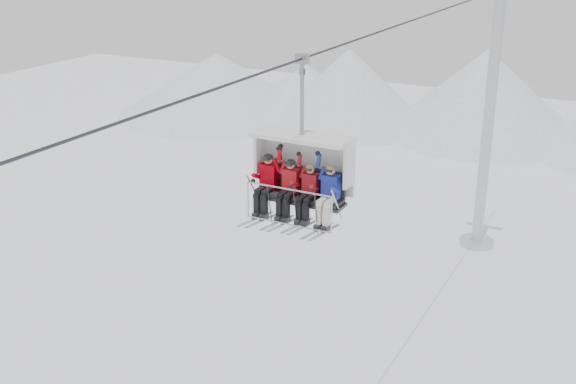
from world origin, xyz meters
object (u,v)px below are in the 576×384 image
at_px(skier_far_left, 267,182).
at_px(lift_tower_right, 486,141).
at_px(skier_far_right, 329,193).
at_px(skier_center_right, 308,191).
at_px(chairlift_carrier, 304,165).
at_px(skier_center_left, 289,187).

bearing_deg(skier_far_left, lift_tower_right, 87.69).
bearing_deg(skier_far_right, skier_center_right, -179.01).
bearing_deg(chairlift_carrier, lift_tower_right, 90.00).
height_order(skier_far_left, skier_center_left, skier_far_left).
relative_size(chairlift_carrier, skier_center_left, 2.36).
bearing_deg(skier_center_right, chairlift_carrier, 131.84).
bearing_deg(lift_tower_right, chairlift_carrier, -90.00).
relative_size(lift_tower_right, skier_far_right, 7.99).
xyz_separation_m(chairlift_carrier, skier_center_left, (-0.25, -0.31, -0.49)).
bearing_deg(lift_tower_right, skier_far_left, -92.31).
height_order(skier_center_right, skier_far_right, skier_far_right).
bearing_deg(skier_far_left, skier_center_right, -0.63).
xyz_separation_m(skier_far_left, skier_center_left, (0.62, -0.01, -0.02)).
height_order(skier_far_left, skier_far_right, skier_far_left).
bearing_deg(chairlift_carrier, skier_far_right, -20.71).
bearing_deg(skier_far_left, skier_far_right, -0.12).
relative_size(skier_center_right, skier_far_right, 1.00).
bearing_deg(skier_far_right, chairlift_carrier, 159.29).
relative_size(lift_tower_right, skier_center_right, 7.99).
distance_m(skier_center_left, skier_center_right, 0.53).
relative_size(chairlift_carrier, skier_far_left, 2.36).
bearing_deg(skier_center_left, lift_tower_right, 89.34).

